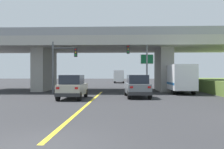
% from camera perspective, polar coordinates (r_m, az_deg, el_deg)
% --- Properties ---
extents(ground, '(160.00, 160.00, 0.00)m').
position_cam_1_polar(ground, '(32.24, -1.95, -3.62)').
color(ground, '#2B2B2D').
extents(overpass_bridge, '(33.72, 10.27, 7.18)m').
position_cam_1_polar(overpass_bridge, '(32.31, -1.95, 5.52)').
color(overpass_bridge, '#A8A59E').
rests_on(overpass_bridge, ground).
extents(lane_divider_stripe, '(0.20, 22.25, 0.01)m').
position_cam_1_polar(lane_divider_stripe, '(18.76, -5.12, -6.32)').
color(lane_divider_stripe, yellow).
rests_on(lane_divider_stripe, ground).
extents(suv_lead, '(1.97, 4.52, 2.02)m').
position_cam_1_polar(suv_lead, '(21.59, -8.88, -2.78)').
color(suv_lead, '#B7B29E').
rests_on(suv_lead, ground).
extents(suv_crossing, '(2.26, 4.81, 2.02)m').
position_cam_1_polar(suv_crossing, '(22.82, 5.67, -2.62)').
color(suv_crossing, slate).
rests_on(suv_crossing, ground).
extents(box_truck, '(2.33, 7.08, 3.07)m').
position_cam_1_polar(box_truck, '(28.65, 14.89, -0.86)').
color(box_truck, navy).
rests_on(box_truck, ground).
extents(traffic_signal_nearside, '(2.29, 0.36, 6.01)m').
position_cam_1_polar(traffic_signal_nearside, '(27.65, 6.46, 3.50)').
color(traffic_signal_nearside, slate).
rests_on(traffic_signal_nearside, ground).
extents(traffic_signal_farside, '(2.74, 0.36, 5.59)m').
position_cam_1_polar(traffic_signal_farside, '(27.81, -11.43, 3.05)').
color(traffic_signal_farside, '#56595E').
rests_on(traffic_signal_farside, ground).
extents(highway_sign, '(1.44, 0.17, 4.47)m').
position_cam_1_polar(highway_sign, '(28.77, 7.90, 2.40)').
color(highway_sign, '#56595E').
rests_on(highway_sign, ground).
extents(semi_truck_distant, '(2.33, 7.15, 2.91)m').
position_cam_1_polar(semi_truck_distant, '(59.76, 1.60, -0.40)').
color(semi_truck_distant, red).
rests_on(semi_truck_distant, ground).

